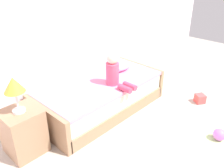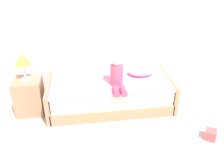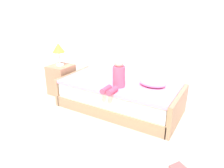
% 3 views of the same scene
% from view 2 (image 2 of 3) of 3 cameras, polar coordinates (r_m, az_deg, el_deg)
% --- Properties ---
extents(wall_rear, '(7.20, 0.10, 2.90)m').
position_cam_2_polar(wall_rear, '(4.33, 3.80, 16.34)').
color(wall_rear, white).
rests_on(wall_rear, ground).
extents(bed, '(2.11, 1.00, 0.50)m').
position_cam_2_polar(bed, '(4.15, -0.48, -2.06)').
color(bed, '#997556').
rests_on(bed, ground).
extents(nightstand, '(0.44, 0.44, 0.60)m').
position_cam_2_polar(nightstand, '(4.18, -19.14, -2.70)').
color(nightstand, '#997556').
rests_on(nightstand, ground).
extents(table_lamp, '(0.24, 0.24, 0.45)m').
position_cam_2_polar(table_lamp, '(3.91, -20.60, 5.32)').
color(table_lamp, silver).
rests_on(table_lamp, nightstand).
extents(child_figure, '(0.20, 0.51, 0.50)m').
position_cam_2_polar(child_figure, '(3.75, 1.24, 2.32)').
color(child_figure, '#E04C6B').
rests_on(child_figure, bed).
extents(pillow, '(0.44, 0.30, 0.13)m').
position_cam_2_polar(pillow, '(4.19, 6.90, 2.95)').
color(pillow, '#EA8CC6').
rests_on(pillow, bed).
extents(area_rug, '(1.60, 1.10, 0.01)m').
position_cam_2_polar(area_rug, '(3.34, 7.86, -16.63)').
color(area_rug, '#B2D189').
rests_on(area_rug, ground).
extents(toy_block, '(0.21, 0.21, 0.15)m').
position_cam_2_polar(toy_block, '(3.79, 22.48, -11.08)').
color(toy_block, '#E54C4C').
rests_on(toy_block, ground).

